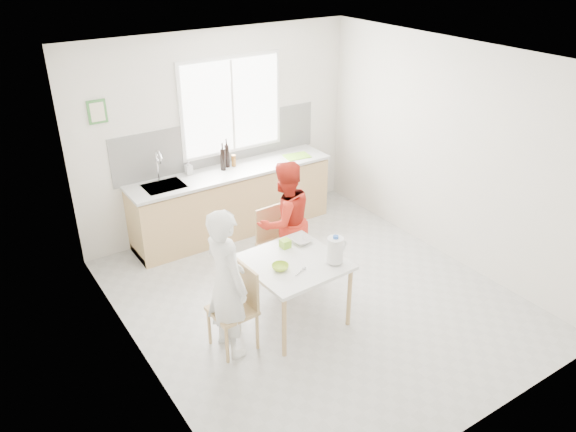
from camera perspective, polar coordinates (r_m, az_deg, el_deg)
name	(u,v)px	position (r m, az deg, el deg)	size (l,w,h in m)	color
ground	(315,298)	(6.53, 2.79, -8.31)	(4.50, 4.50, 0.00)	#B7B7B2
room_shell	(319,165)	(5.74, 3.15, 5.20)	(4.50, 4.50, 4.50)	silver
window	(232,106)	(7.61, -5.74, 11.11)	(1.50, 0.06, 1.30)	white
backsplash	(220,142)	(7.68, -6.94, 7.47)	(3.00, 0.02, 0.65)	white
picture_frame	(97,112)	(6.96, -18.81, 9.99)	(0.22, 0.03, 0.28)	#3E813B
kitchen_counter	(232,204)	(7.75, -5.66, 1.25)	(2.84, 0.64, 1.37)	tan
dining_table	(293,267)	(5.84, 0.53, -5.23)	(1.00, 1.00, 0.74)	white
chair_left	(238,304)	(5.62, -5.13, -8.91)	(0.43, 0.43, 0.88)	tan
chair_far	(276,240)	(6.67, -1.26, -2.48)	(0.43, 0.43, 0.89)	tan
person_white	(227,283)	(5.41, -6.25, -6.78)	(0.57, 0.37, 1.56)	white
person_red	(285,222)	(6.54, -0.32, -0.57)	(0.72, 0.56, 1.49)	red
bowl_green	(280,267)	(5.65, -0.79, -5.21)	(0.17, 0.17, 0.05)	#A9D431
bowl_white	(302,241)	(6.11, 1.39, -2.52)	(0.22, 0.22, 0.05)	silver
milk_jug	(336,249)	(5.70, 4.85, -3.40)	(0.23, 0.17, 0.30)	white
green_box	(285,243)	(6.02, -0.29, -2.81)	(0.10, 0.10, 0.09)	#89CA2E
spoon	(300,272)	(5.60, 1.23, -5.72)	(0.01, 0.01, 0.16)	#A5A5AA
cutting_board	(297,156)	(7.97, 0.91, 6.10)	(0.35, 0.25, 0.01)	#86D731
wine_bottle_a	(227,156)	(7.60, -6.23, 6.12)	(0.07, 0.07, 0.32)	black
wine_bottle_b	(223,159)	(7.50, -6.64, 5.74)	(0.07, 0.07, 0.30)	black
jar_amber	(234,161)	(7.64, -5.54, 5.63)	(0.06, 0.06, 0.16)	#8F591F
soap_bottle	(189,167)	(7.46, -10.06, 4.88)	(0.08, 0.09, 0.19)	#999999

